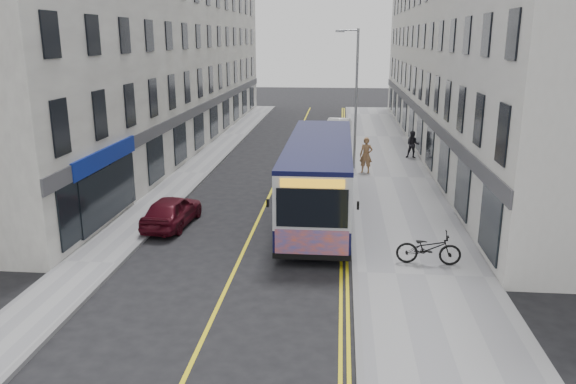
% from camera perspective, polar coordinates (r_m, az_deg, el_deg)
% --- Properties ---
extents(ground, '(140.00, 140.00, 0.00)m').
position_cam_1_polar(ground, '(20.10, -4.81, -6.58)').
color(ground, black).
rests_on(ground, ground).
extents(pavement_east, '(4.50, 64.00, 0.12)m').
position_cam_1_polar(pavement_east, '(31.36, 10.43, 1.42)').
color(pavement_east, gray).
rests_on(pavement_east, ground).
extents(pavement_west, '(2.00, 64.00, 0.12)m').
position_cam_1_polar(pavement_west, '(32.34, -9.84, 1.87)').
color(pavement_west, gray).
rests_on(pavement_west, ground).
extents(kerb_east, '(0.18, 64.00, 0.13)m').
position_cam_1_polar(kerb_east, '(31.24, 6.32, 1.54)').
color(kerb_east, slate).
rests_on(kerb_east, ground).
extents(kerb_west, '(0.18, 64.00, 0.13)m').
position_cam_1_polar(kerb_west, '(32.10, -8.11, 1.85)').
color(kerb_west, slate).
rests_on(kerb_west, ground).
extents(road_centre_line, '(0.12, 64.00, 0.01)m').
position_cam_1_polar(road_centre_line, '(31.43, -1.00, 1.60)').
color(road_centre_line, yellow).
rests_on(road_centre_line, ground).
extents(road_dbl_yellow_inner, '(0.10, 64.00, 0.01)m').
position_cam_1_polar(road_dbl_yellow_inner, '(31.25, 5.49, 1.45)').
color(road_dbl_yellow_inner, yellow).
rests_on(road_dbl_yellow_inner, ground).
extents(road_dbl_yellow_outer, '(0.10, 64.00, 0.01)m').
position_cam_1_polar(road_dbl_yellow_outer, '(31.25, 5.86, 1.44)').
color(road_dbl_yellow_outer, yellow).
rests_on(road_dbl_yellow_outer, ground).
extents(terrace_east, '(6.00, 46.00, 13.00)m').
position_cam_1_polar(terrace_east, '(40.16, 17.49, 13.29)').
color(terrace_east, silver).
rests_on(terrace_east, ground).
extents(terrace_west, '(6.00, 46.00, 13.00)m').
position_cam_1_polar(terrace_west, '(41.25, -12.48, 13.67)').
color(terrace_west, silver).
rests_on(terrace_west, ground).
extents(streetlamp, '(1.32, 0.18, 8.00)m').
position_cam_1_polar(streetlamp, '(32.49, 6.80, 9.79)').
color(streetlamp, '#919499').
rests_on(streetlamp, ground).
extents(city_bus, '(2.70, 11.56, 3.36)m').
position_cam_1_polar(city_bus, '(23.95, 3.18, 1.69)').
color(city_bus, '#0B0D33').
rests_on(city_bus, ground).
extents(bicycle, '(2.18, 0.85, 1.13)m').
position_cam_1_polar(bicycle, '(19.51, 14.10, -5.56)').
color(bicycle, black).
rests_on(bicycle, pavement_east).
extents(pedestrian_near, '(0.83, 0.66, 2.01)m').
position_cam_1_polar(pedestrian_near, '(31.90, 7.94, 3.73)').
color(pedestrian_near, '#9A6D46').
rests_on(pedestrian_near, pavement_east).
extents(pedestrian_far, '(0.91, 0.75, 1.72)m').
position_cam_1_polar(pedestrian_far, '(36.44, 12.56, 4.73)').
color(pedestrian_far, black).
rests_on(pedestrian_far, pavement_east).
extents(car_white, '(2.23, 4.78, 1.52)m').
position_cam_1_polar(car_white, '(43.36, 5.08, 6.40)').
color(car_white, silver).
rests_on(car_white, ground).
extents(car_maroon, '(1.85, 3.94, 1.30)m').
position_cam_1_polar(car_maroon, '(23.50, -11.71, -1.88)').
color(car_maroon, '#4B0C18').
rests_on(car_maroon, ground).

